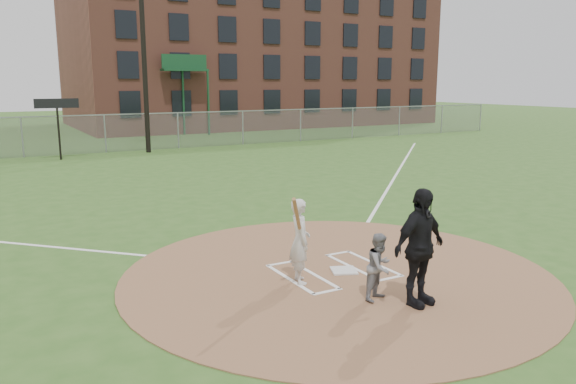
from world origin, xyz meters
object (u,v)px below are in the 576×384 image
home_plate (344,270)px  umpire (419,247)px  catcher (380,267)px  batter_at_plate (300,241)px

home_plate → umpire: (0.13, -1.98, 0.98)m
catcher → home_plate: bearing=55.9°
umpire → batter_at_plate: 2.24m
catcher → umpire: umpire is taller
umpire → batter_at_plate: (-1.20, 1.88, -0.19)m
umpire → batter_at_plate: bearing=112.7°
catcher → batter_at_plate: size_ratio=0.66×
home_plate → catcher: 1.61m
home_plate → catcher: catcher is taller
home_plate → catcher: size_ratio=0.41×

